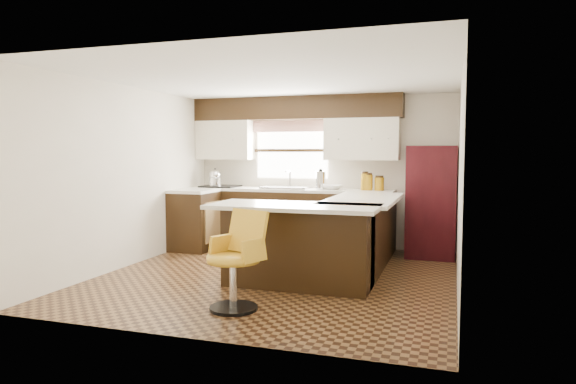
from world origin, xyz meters
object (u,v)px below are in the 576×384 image
(peninsula_long, at_px, (359,236))
(peninsula_return, at_px, (298,247))
(refrigerator, at_px, (431,202))
(bar_chair, at_px, (233,261))

(peninsula_long, distance_m, peninsula_return, 1.11)
(peninsula_long, xyz_separation_m, refrigerator, (0.83, 1.20, 0.36))
(peninsula_return, height_order, bar_chair, bar_chair)
(refrigerator, distance_m, bar_chair, 3.64)
(peninsula_long, relative_size, refrigerator, 1.21)
(peninsula_long, xyz_separation_m, peninsula_return, (-0.53, -0.97, 0.00))
(peninsula_long, bearing_deg, peninsula_return, -118.30)
(peninsula_return, bearing_deg, bar_chair, -108.44)
(peninsula_return, distance_m, bar_chair, 1.08)
(peninsula_long, height_order, bar_chair, bar_chair)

